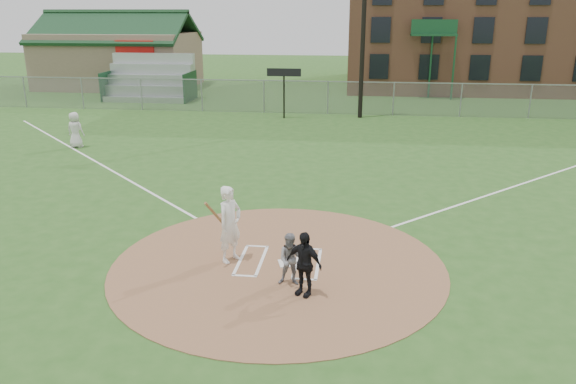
# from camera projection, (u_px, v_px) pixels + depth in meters

# --- Properties ---
(ground) EXTENTS (140.00, 140.00, 0.00)m
(ground) POSITION_uv_depth(u_px,v_px,m) (278.00, 265.00, 14.17)
(ground) COLOR #29531C
(ground) RESTS_ON ground
(dirt_circle) EXTENTS (8.40, 8.40, 0.02)m
(dirt_circle) POSITION_uv_depth(u_px,v_px,m) (278.00, 265.00, 14.17)
(dirt_circle) COLOR #946646
(dirt_circle) RESTS_ON ground
(home_plate) EXTENTS (0.57, 0.57, 0.03)m
(home_plate) POSITION_uv_depth(u_px,v_px,m) (288.00, 263.00, 14.19)
(home_plate) COLOR silver
(home_plate) RESTS_ON dirt_circle
(foul_line_first) EXTENTS (17.04, 17.04, 0.01)m
(foul_line_first) POSITION_uv_depth(u_px,v_px,m) (542.00, 177.00, 21.61)
(foul_line_first) COLOR white
(foul_line_first) RESTS_ON ground
(foul_line_third) EXTENTS (17.04, 17.04, 0.01)m
(foul_line_third) POSITION_uv_depth(u_px,v_px,m) (98.00, 163.00, 23.73)
(foul_line_third) COLOR white
(foul_line_third) RESTS_ON ground
(catcher) EXTENTS (0.62, 0.49, 1.26)m
(catcher) POSITION_uv_depth(u_px,v_px,m) (291.00, 259.00, 12.95)
(catcher) COLOR gray
(catcher) RESTS_ON dirt_circle
(umpire) EXTENTS (0.96, 0.71, 1.51)m
(umpire) POSITION_uv_depth(u_px,v_px,m) (304.00, 264.00, 12.45)
(umpire) COLOR black
(umpire) RESTS_ON dirt_circle
(ondeck_player) EXTENTS (0.87, 0.61, 1.66)m
(ondeck_player) POSITION_uv_depth(u_px,v_px,m) (75.00, 130.00, 26.13)
(ondeck_player) COLOR silver
(ondeck_player) RESTS_ON ground
(batters_boxes) EXTENTS (2.08, 1.88, 0.01)m
(batters_boxes) POSITION_uv_depth(u_px,v_px,m) (279.00, 262.00, 14.31)
(batters_boxes) COLOR white
(batters_boxes) RESTS_ON dirt_circle
(batter_at_plate) EXTENTS (0.87, 1.11, 1.98)m
(batter_at_plate) POSITION_uv_depth(u_px,v_px,m) (230.00, 224.00, 14.10)
(batter_at_plate) COLOR white
(batter_at_plate) RESTS_ON dirt_circle
(outfield_fence) EXTENTS (56.08, 0.08, 2.03)m
(outfield_fence) POSITION_uv_depth(u_px,v_px,m) (328.00, 98.00, 34.63)
(outfield_fence) COLOR slate
(outfield_fence) RESTS_ON ground
(bleachers) EXTENTS (6.08, 3.20, 3.20)m
(bleachers) POSITION_uv_depth(u_px,v_px,m) (149.00, 78.00, 39.95)
(bleachers) COLOR #B7BABF
(bleachers) RESTS_ON ground
(clubhouse) EXTENTS (12.20, 8.71, 6.23)m
(clubhouse) POSITION_uv_depth(u_px,v_px,m) (120.00, 58.00, 46.70)
(clubhouse) COLOR #8B745E
(clubhouse) RESTS_ON ground
(light_pole) EXTENTS (1.20, 0.30, 12.22)m
(light_pole) POSITION_uv_depth(u_px,v_px,m) (364.00, 2.00, 31.73)
(light_pole) COLOR black
(light_pole) RESTS_ON ground
(scoreboard_sign) EXTENTS (2.00, 0.10, 2.93)m
(scoreboard_sign) POSITION_uv_depth(u_px,v_px,m) (284.00, 78.00, 32.80)
(scoreboard_sign) COLOR black
(scoreboard_sign) RESTS_ON ground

